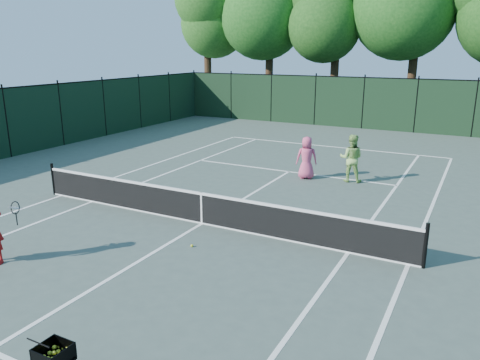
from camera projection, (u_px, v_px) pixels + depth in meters
The scene contains 16 objects.
ground at pixel (202, 224), 12.99m from camera, with size 90.00×90.00×0.00m, color #43524A.
sideline_doubles_left at pixel (62, 195), 15.45m from camera, with size 0.10×23.77×0.01m, color white.
sideline_doubles_right at pixel (408, 265), 10.52m from camera, with size 0.10×23.77×0.01m, color white.
sideline_singles_left at pixel (92, 202), 14.84m from camera, with size 0.10×23.77×0.01m, color white.
sideline_singles_right at pixel (348, 253), 11.13m from camera, with size 0.10×23.77×0.01m, color white.
baseline_far at pixel (331, 147), 23.09m from camera, with size 10.97×0.10×0.01m, color white.
service_line_far at pixel (289, 172), 18.43m from camera, with size 8.23×0.10×0.01m, color white.
center_service_line at pixel (202, 224), 12.99m from camera, with size 0.10×12.80×0.01m, color white.
tennis_net at pixel (202, 207), 12.86m from camera, with size 11.69×0.09×1.06m.
fence_far at pixel (363, 104), 27.89m from camera, with size 24.00×0.05×3.00m, color black.
tree_0 at pixel (207, 0), 34.89m from camera, with size 6.40×6.40×13.14m.
tree_2 at pixel (338, 0), 30.77m from camera, with size 6.00×6.00×12.40m.
player_pink at pixel (307, 158), 17.28m from camera, with size 0.91×0.77×1.58m.
player_green at pixel (351, 158), 16.87m from camera, with size 0.94×0.78×1.73m.
ball_hopper at pixel (54, 354), 6.38m from camera, with size 0.47×0.47×0.81m.
loose_ball_midcourt at pixel (192, 246), 11.46m from camera, with size 0.07×0.07×0.07m, color #CDD22B.
Camera 1 is at (6.62, -10.26, 4.71)m, focal length 35.00 mm.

